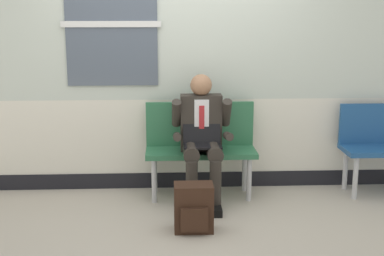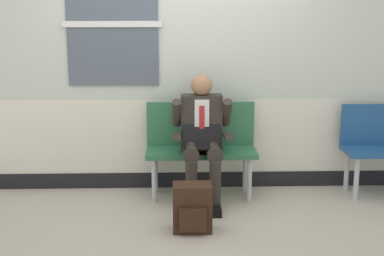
{
  "view_description": "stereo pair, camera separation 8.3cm",
  "coord_description": "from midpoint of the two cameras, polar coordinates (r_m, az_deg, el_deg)",
  "views": [
    {
      "loc": [
        -0.14,
        -4.73,
        1.83
      ],
      "look_at": [
        0.1,
        0.15,
        0.75
      ],
      "focal_mm": 49.77,
      "sensor_mm": 36.0,
      "label": 1
    },
    {
      "loc": [
        -0.06,
        -4.73,
        1.83
      ],
      "look_at": [
        0.1,
        0.15,
        0.75
      ],
      "focal_mm": 49.77,
      "sensor_mm": 36.0,
      "label": 2
    }
  ],
  "objects": [
    {
      "name": "ground_plane",
      "position": [
        5.07,
        -1.51,
        -8.67
      ],
      "size": [
        18.0,
        18.0,
        0.0
      ],
      "primitive_type": "plane",
      "color": "#B2A899"
    },
    {
      "name": "station_wall",
      "position": [
        5.44,
        -1.84,
        7.95
      ],
      "size": [
        6.55,
        0.17,
        2.82
      ],
      "color": "beige",
      "rests_on": "ground"
    },
    {
      "name": "backpack",
      "position": [
        4.53,
        -0.35,
        -8.59
      ],
      "size": [
        0.33,
        0.25,
        0.41
      ],
      "color": "#331E14",
      "rests_on": "ground"
    },
    {
      "name": "bench_with_person",
      "position": [
        5.32,
        0.46,
        -1.55
      ],
      "size": [
        1.09,
        0.42,
        0.93
      ],
      "color": "#2D6B47",
      "rests_on": "ground"
    },
    {
      "name": "person_seated",
      "position": [
        5.1,
        0.59,
        -0.82
      ],
      "size": [
        0.57,
        0.7,
        1.23
      ],
      "color": "#2D2823",
      "rests_on": "ground"
    }
  ]
}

